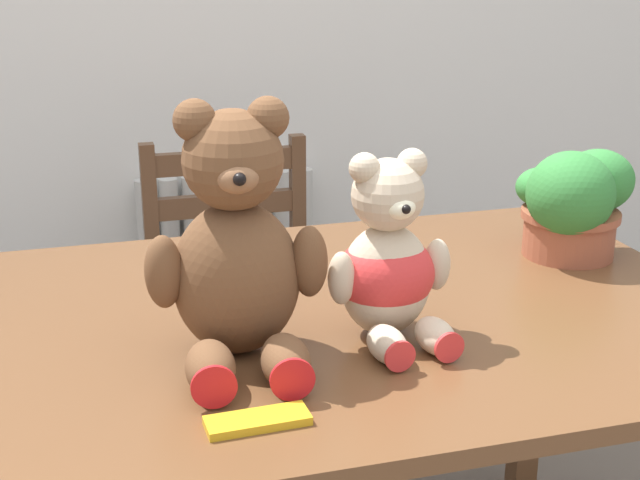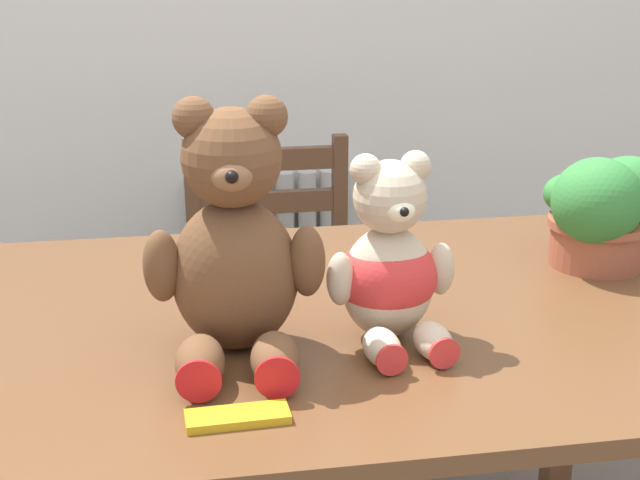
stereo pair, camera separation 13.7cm
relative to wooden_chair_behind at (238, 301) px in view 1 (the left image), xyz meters
name	(u,v)px [view 1 (the left image)]	position (x,y,z in m)	size (l,w,h in m)	color
radiator	(229,286)	(0.06, 0.47, -0.14)	(0.57, 0.10, 0.68)	beige
dining_table	(312,361)	(-0.02, -0.84, 0.23)	(1.46, 0.94, 0.77)	brown
wooden_chair_behind	(238,301)	(0.00, 0.00, 0.00)	(0.45, 0.44, 0.86)	brown
teddy_bear_left	(237,250)	(-0.17, -0.96, 0.49)	(0.28, 0.28, 0.40)	brown
teddy_bear_right	(388,264)	(0.07, -0.95, 0.44)	(0.21, 0.23, 0.30)	beige
potted_plant	(573,202)	(0.55, -0.70, 0.43)	(0.24, 0.22, 0.22)	#9E5138
chocolate_bar	(258,421)	(-0.19, -1.18, 0.32)	(0.14, 0.05, 0.01)	gold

